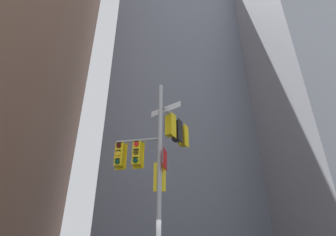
# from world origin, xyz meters

# --- Properties ---
(building_tower_right) EXTENTS (13.45, 13.45, 41.75)m
(building_tower_right) POSITION_xyz_m (17.73, 11.63, 20.87)
(building_tower_right) COLOR #9399A3
(building_tower_right) RESTS_ON ground
(building_mid_block) EXTENTS (16.20, 16.20, 39.12)m
(building_mid_block) POSITION_xyz_m (3.52, 21.92, 19.56)
(building_mid_block) COLOR slate
(building_mid_block) RESTS_ON ground
(signal_pole_assembly) EXTENTS (3.44, 2.49, 8.33)m
(signal_pole_assembly) POSITION_xyz_m (0.03, 0.61, 5.30)
(signal_pole_assembly) COLOR #9EA0A3
(signal_pole_assembly) RESTS_ON ground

